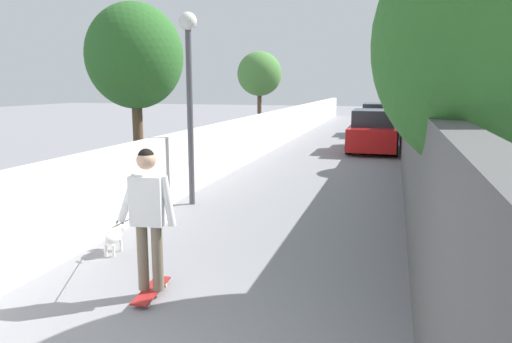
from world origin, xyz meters
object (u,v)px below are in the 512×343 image
dog (114,235)px  car_near (373,132)px  tree_right_mid (459,79)px  person_skateboarder (148,209)px  tree_left_near (135,57)px  tree_left_far (259,74)px  lamp_post (189,73)px  car_far (379,120)px  skateboard (152,291)px

dog → car_near: bearing=-14.3°
tree_right_mid → dog: (-9.47, 5.70, -2.35)m
person_skateboarder → tree_left_near: bearing=30.4°
dog → tree_left_far: bearing=7.6°
lamp_post → tree_left_far: bearing=9.1°
tree_right_mid → tree_left_near: bearing=126.3°
dog → car_near: size_ratio=0.38×
car_near → car_far: same height
tree_right_mid → car_near: size_ratio=0.98×
lamp_post → car_far: size_ratio=0.89×
tree_left_far → skateboard: 17.22m
lamp_post → dog: 3.91m
lamp_post → person_skateboarder: 4.75m
lamp_post → skateboard: size_ratio=4.74×
tree_right_mid → skateboard: 11.84m
tree_left_far → car_far: 6.63m
tree_right_mid → car_near: (3.07, 2.51, -1.91)m
tree_left_near → car_far: (14.88, -4.99, -2.37)m
skateboard → car_far: 20.14m
tree_left_near → tree_right_mid: bearing=-53.7°
car_near → car_far: bearing=-0.0°
dog → car_far: (18.85, -3.20, 0.44)m
tree_left_near → person_skateboarder: (-5.16, -3.03, -2.01)m
person_skateboarder → dog: bearing=46.2°
tree_right_mid → skateboard: (-10.66, 4.46, -2.56)m
tree_left_far → skateboard: bearing=-168.8°
tree_right_mid → person_skateboarder: bearing=157.3°
person_skateboarder → dog: (1.19, 1.24, -0.79)m
dog → tree_right_mid: bearing=-31.0°
tree_left_near → person_skateboarder: size_ratio=2.55×
car_far → tree_right_mid: bearing=-165.0°
tree_left_near → person_skateboarder: bearing=-149.6°
person_skateboarder → lamp_post: bearing=17.2°
tree_left_near → car_near: tree_left_near is taller
tree_left_near → tree_left_far: bearing=1.3°
skateboard → tree_right_mid: bearing=-22.7°
tree_left_near → car_near: 10.20m
lamp_post → dog: size_ratio=2.60×
dog → car_far: 19.12m
car_far → tree_left_far: bearing=122.7°
tree_left_near → tree_left_far: size_ratio=1.09×
lamp_post → skateboard: bearing=-162.8°
skateboard → dog: (1.19, 1.24, 0.21)m
tree_left_near → car_near: bearing=-30.2°
tree_left_far → car_near: (-2.93, -5.25, -2.21)m
car_near → skateboard: bearing=171.9°
tree_left_near → tree_left_far: tree_left_near is taller
car_near → tree_left_far: bearing=60.9°
tree_left_near → car_near: size_ratio=1.08×
dog → skateboard: bearing=-133.8°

